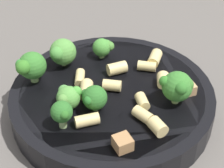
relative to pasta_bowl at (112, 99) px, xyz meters
The scene contains 22 objects.
ground_plane 0.02m from the pasta_bowl, ahead, with size 2.00×2.00×0.00m, color #5B5651.
pasta_bowl is the anchor object (origin of this frame).
broccoli_floret_0 0.10m from the pasta_bowl, 62.03° to the left, with size 0.04×0.04×0.04m.
broccoli_floret_1 0.06m from the pasta_bowl, 161.07° to the left, with size 0.03×0.03×0.04m.
broccoli_floret_2 0.10m from the pasta_bowl, 151.23° to the left, with size 0.03×0.03×0.04m.
broccoli_floret_3 0.10m from the pasta_bowl, 96.96° to the right, with size 0.04×0.04×0.05m.
broccoli_floret_4 0.09m from the pasta_bowl, 20.12° to the left, with size 0.03×0.03×0.03m.
broccoli_floret_5 0.12m from the pasta_bowl, 92.62° to the left, with size 0.04×0.04×0.05m.
broccoli_floret_6 0.08m from the pasta_bowl, 134.88° to the left, with size 0.03×0.03×0.03m.
rigatoni_0 0.10m from the pasta_bowl, 135.47° to the right, with size 0.02×0.02×0.02m, color #E0C67F.
rigatoni_1 0.04m from the pasta_bowl, 118.43° to the left, with size 0.02×0.02×0.03m, color #E0C67F.
rigatoni_2 0.08m from the pasta_bowl, 71.01° to the right, with size 0.02×0.02×0.02m, color #E0C67F.
rigatoni_3 0.05m from the pasta_bowl, ahead, with size 0.02×0.02×0.03m, color #E0C67F.
rigatoni_4 0.07m from the pasta_bowl, 136.35° to the right, with size 0.01×0.01×0.03m, color #E0C67F.
rigatoni_5 0.05m from the pasta_bowl, 78.57° to the left, with size 0.01×0.01×0.03m, color #E0C67F.
rigatoni_6 0.02m from the pasta_bowl, 129.14° to the left, with size 0.02×0.02×0.02m, color #E0C67F.
rigatoni_7 0.08m from the pasta_bowl, 166.53° to the left, with size 0.01×0.01×0.03m, color #E0C67F.
rigatoni_8 0.07m from the pasta_bowl, 37.31° to the right, with size 0.01×0.01×0.03m, color #E0C67F.
rigatoni_9 0.06m from the pasta_bowl, 119.47° to the right, with size 0.01×0.01×0.02m, color #E0C67F.
rigatoni_10 0.09m from the pasta_bowl, 34.34° to the right, with size 0.02×0.02×0.03m, color #E0C67F.
chicken_chunk_0 0.11m from the pasta_bowl, 162.86° to the right, with size 0.02×0.02×0.02m, color #A87A4C.
chicken_chunk_1 0.10m from the pasta_bowl, 83.63° to the right, with size 0.02×0.02×0.01m, color tan.
Camera 1 is at (-0.39, -0.07, 0.36)m, focal length 60.00 mm.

